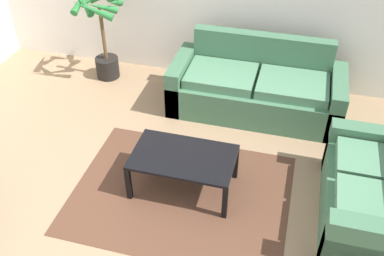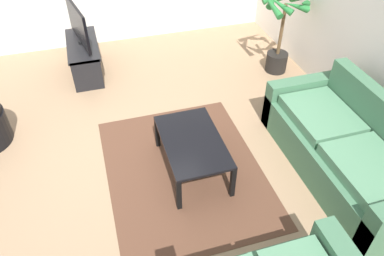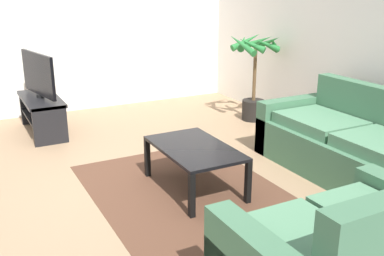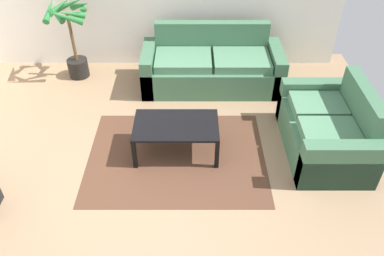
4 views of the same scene
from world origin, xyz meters
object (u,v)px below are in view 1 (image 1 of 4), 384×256
(couch_main, at_px, (256,89))
(coffee_table, at_px, (183,160))
(couch_loveseat, at_px, (377,198))
(potted_palm, at_px, (103,34))

(couch_main, distance_m, coffee_table, 1.67)
(couch_main, xyz_separation_m, couch_loveseat, (1.37, -1.54, -0.00))
(coffee_table, xyz_separation_m, potted_palm, (-1.66, 1.86, 0.28))
(potted_palm, bearing_deg, couch_main, -7.08)
(couch_main, relative_size, couch_loveseat, 1.46)
(couch_main, height_order, coffee_table, couch_main)
(couch_loveseat, relative_size, potted_palm, 1.15)
(coffee_table, distance_m, potted_palm, 2.51)
(couch_main, bearing_deg, couch_loveseat, -48.45)
(couch_main, xyz_separation_m, potted_palm, (-2.16, 0.27, 0.36))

